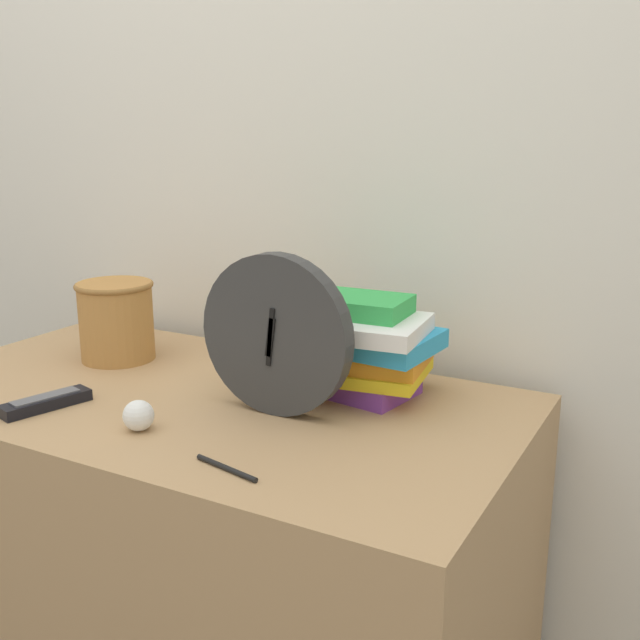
% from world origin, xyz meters
% --- Properties ---
extents(wall_back, '(6.00, 0.04, 2.40)m').
position_xyz_m(wall_back, '(0.00, 0.70, 1.20)').
color(wall_back, silver).
rests_on(wall_back, ground_plane).
extents(desk, '(1.17, 0.63, 0.71)m').
position_xyz_m(desk, '(0.00, 0.32, 0.36)').
color(desk, tan).
rests_on(desk, ground_plane).
extents(desk_clock, '(0.28, 0.04, 0.28)m').
position_xyz_m(desk_clock, '(0.17, 0.31, 0.85)').
color(desk_clock, '#333333').
rests_on(desk_clock, desk).
extents(book_stack, '(0.27, 0.23, 0.18)m').
position_xyz_m(book_stack, '(0.26, 0.47, 0.80)').
color(book_stack, '#7A3899').
rests_on(book_stack, desk).
extents(basket, '(0.16, 0.16, 0.17)m').
position_xyz_m(basket, '(-0.29, 0.41, 0.80)').
color(basket, '#B27A3D').
rests_on(basket, desk).
extents(tv_remote, '(0.08, 0.16, 0.02)m').
position_xyz_m(tv_remote, '(-0.19, 0.13, 0.72)').
color(tv_remote, black).
rests_on(tv_remote, desk).
extents(crumpled_paper_ball, '(0.05, 0.05, 0.05)m').
position_xyz_m(crumpled_paper_ball, '(0.02, 0.14, 0.74)').
color(crumpled_paper_ball, white).
rests_on(crumpled_paper_ball, desk).
extents(pen, '(0.12, 0.03, 0.01)m').
position_xyz_m(pen, '(0.23, 0.08, 0.72)').
color(pen, black).
rests_on(pen, desk).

